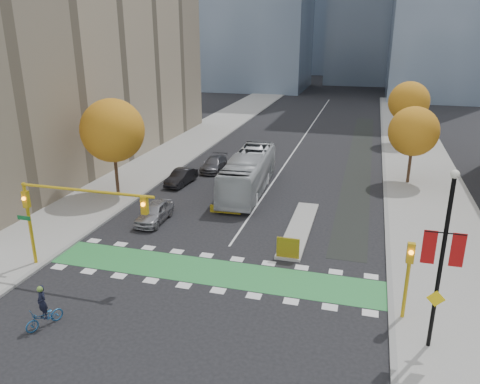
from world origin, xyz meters
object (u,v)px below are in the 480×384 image
Objects in this scene: hazard_board at (288,248)px; tree_east_near at (414,131)px; tree_west at (113,131)px; parked_car_c at (214,164)px; traffic_signal_east at (408,270)px; banner_lamppost at (442,255)px; parked_car_b at (181,177)px; traffic_signal_west at (65,206)px; cyclist at (44,313)px; parked_car_a at (154,212)px; tree_east_far at (409,102)px; bus at (248,173)px.

tree_east_near is (8.00, 17.80, 4.06)m from hazard_board.
tree_west reaches higher than parked_car_c.
traffic_signal_east reaches higher than hazard_board.
parked_car_c is (-18.00, 23.80, -3.94)m from banner_lamppost.
traffic_signal_east is 25.02m from parked_car_b.
parked_car_b is at bearing 90.09° from traffic_signal_west.
parked_car_c is at bearing 127.10° from banner_lamppost.
tree_west is at bearing 148.32° from banner_lamppost.
cyclist is 13.24m from parked_car_a.
tree_west is at bearing 133.02° from cyclist.
parked_car_a is at bearing -121.97° from tree_east_far.
traffic_signal_east is (6.50, -4.71, 1.93)m from hazard_board.
cyclist is at bearing -88.83° from parked_car_a.
traffic_signal_west is 1.99× the size of parked_car_a.
parked_car_a reaches higher than parked_car_c.
traffic_signal_west is 1.03× the size of banner_lamppost.
tree_west is 13.25m from traffic_signal_west.
banner_lamppost is at bearing -5.86° from traffic_signal_west.
tree_west is 27.63m from banner_lamppost.
traffic_signal_east is 27.73m from parked_car_c.
hazard_board is at bearing -25.99° from tree_west.
traffic_signal_west is (-11.93, -4.71, 3.23)m from hazard_board.
hazard_board is at bearing -39.96° from parked_car_b.
tree_east_near is 24.51m from banner_lamppost.
bus is 2.83× the size of parked_car_a.
tree_east_near is 33.24m from cyclist.
parked_car_b is (4.04, 4.26, -4.93)m from tree_west.
tree_east_near is at bearing 21.34° from parked_car_b.
banner_lamppost is 1.98× the size of parked_car_b.
banner_lamppost reaches higher than bus.
traffic_signal_west is (4.07, -12.51, -1.58)m from tree_west.
traffic_signal_east is at bearing -36.96° from parked_car_b.
parked_car_c is (1.46, 5.04, -0.01)m from parked_car_b.
tree_east_near is 1.70× the size of parked_car_b.
parked_car_c is at bearing 86.25° from traffic_signal_west.
traffic_signal_west is at bearing -95.23° from parked_car_c.
tree_east_far is (8.50, 33.80, 4.44)m from hazard_board.
cyclist is 0.47× the size of parked_car_c.
bus is at bearing 126.22° from traffic_signal_east.
cyclist reaches higher than parked_car_b.
tree_east_near is 18.98m from parked_car_c.
tree_east_far reaches higher than parked_car_b.
tree_east_near is 0.58× the size of bus.
banner_lamppost reaches higher than tree_east_far.
tree_east_near is 1.65× the size of parked_car_a.
tree_east_near is at bearing 48.48° from traffic_signal_west.
traffic_signal_west is (-20.43, -38.51, -1.21)m from tree_east_far.
parked_car_a is at bearing 150.81° from banner_lamppost.
parked_car_a is (-10.50, 3.35, -0.07)m from hazard_board.
tree_east_near is at bearing 88.83° from banner_lamppost.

